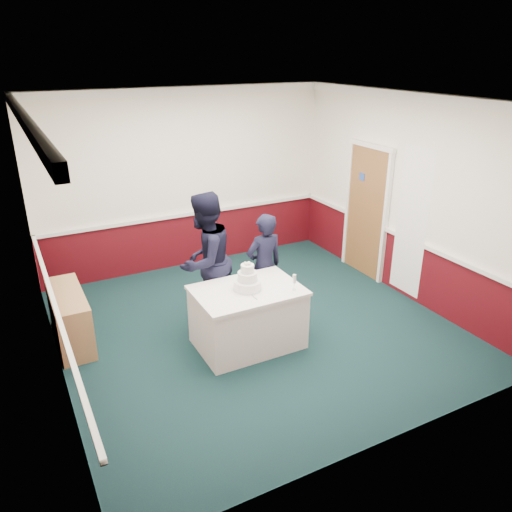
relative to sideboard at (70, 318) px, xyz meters
name	(u,v)px	position (x,y,z in m)	size (l,w,h in m)	color
ground	(256,327)	(2.28, -0.78, -0.35)	(5.00, 5.00, 0.00)	#132F2F
room_shell	(240,176)	(2.36, -0.17, 1.62)	(5.00, 5.00, 3.00)	white
sideboard	(70,318)	(0.00, 0.00, 0.00)	(0.41, 1.20, 0.70)	tan
cake_table	(248,317)	(1.99, -1.12, 0.05)	(1.32, 0.92, 0.79)	white
wedding_cake	(248,281)	(1.99, -1.12, 0.55)	(0.35, 0.35, 0.36)	white
cake_knife	(253,296)	(1.96, -1.32, 0.44)	(0.01, 0.22, 0.01)	silver
champagne_flute	(294,280)	(2.49, -1.40, 0.58)	(0.05, 0.05, 0.21)	silver
person_man	(205,261)	(1.73, -0.37, 0.58)	(0.91, 0.71, 1.87)	black
person_woman	(264,267)	(2.53, -0.55, 0.41)	(0.55, 0.36, 1.52)	black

